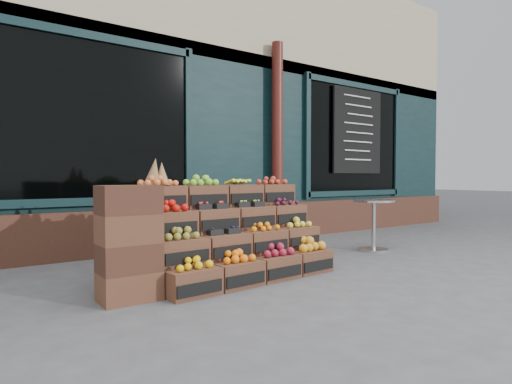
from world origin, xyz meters
TOP-DOWN VIEW (x-y plane):
  - ground at (0.00, 0.00)m, footprint 60.00×60.00m
  - shop_facade at (0.00, 5.11)m, footprint 12.00×6.24m
  - crate_display at (-0.76, 0.35)m, footprint 1.99×1.06m
  - spare_crates at (-1.95, 0.07)m, footprint 0.48×0.33m
  - bistro_table at (1.64, 0.45)m, footprint 0.56×0.56m
  - shopkeeper at (-1.67, 2.77)m, footprint 0.75×0.62m

SIDE VIEW (x-z plane):
  - ground at x=0.00m, z-range 0.00..0.00m
  - crate_display at x=-0.76m, z-range -0.23..0.98m
  - bistro_table at x=1.64m, z-range 0.09..0.80m
  - spare_crates at x=-1.95m, z-range 0.00..0.96m
  - shopkeeper at x=-1.67m, z-range 0.00..1.78m
  - shop_facade at x=0.00m, z-range 0.00..4.80m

